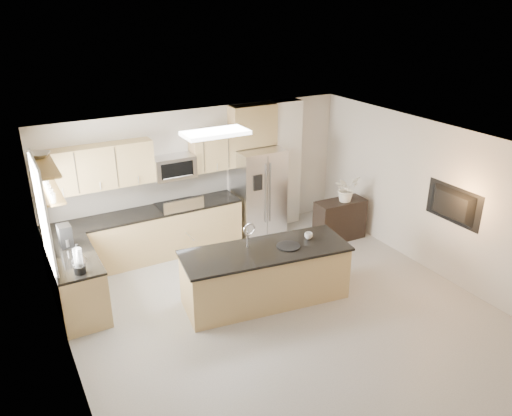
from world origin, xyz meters
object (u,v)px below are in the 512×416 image
cup (308,236)px  coffee_maker (65,236)px  platter (288,246)px  blender (79,263)px  bowl (39,154)px  credenza (340,220)px  island (265,275)px  range (180,227)px  microwave (174,167)px  refrigerator (258,192)px  flower_vase (347,182)px  television (450,205)px  kettle (78,254)px

cup → coffee_maker: 3.78m
platter → blender: bearing=166.8°
bowl → credenza: bearing=-5.2°
island → coffee_maker: size_ratio=7.68×
range → blender: bearing=-141.6°
microwave → refrigerator: microwave is taller
platter → flower_vase: size_ratio=0.48×
television → range: bearing=48.4°
bowl → television: 6.38m
kettle → microwave: bearing=35.2°
refrigerator → platter: refrigerator is taller
coffee_maker → bowl: 1.31m
refrigerator → coffee_maker: (-3.75, -0.66, 0.20)m
refrigerator → platter: (-0.75, -2.30, 0.02)m
island → bowl: size_ratio=6.97×
refrigerator → bowl: (-3.91, -0.54, 1.49)m
range → kettle: bearing=-147.2°
island → blender: island is taller
television → flower_vase: bearing=13.7°
coffee_maker → microwave: bearing=21.7°
range → bowl: 3.01m
credenza → flower_vase: (0.08, -0.04, 0.79)m
bowl → refrigerator: bearing=7.9°
blender → coffee_maker: blender is taller
range → platter: range is taller
range → cup: range is taller
platter → blender: 3.08m
credenza → television: bearing=-72.7°
kettle → coffee_maker: (-0.07, 0.60, 0.04)m
coffee_maker → bowl: bowl is taller
platter → kettle: size_ratio=1.31×
coffee_maker → television: television is taller
bowl → television: bearing=-23.7°
microwave → platter: size_ratio=2.05×
range → coffee_maker: size_ratio=3.24×
microwave → island: bearing=-76.8°
range → refrigerator: size_ratio=0.64×
credenza → bowl: 5.58m
cup → flower_vase: 2.06m
bowl → blender: bearing=-80.6°
range → cup: size_ratio=8.77×
bowl → kettle: bearing=-72.5°
cup → flower_vase: size_ratio=0.17×
platter → range: bearing=111.3°
refrigerator → kettle: 3.90m
cup → platter: size_ratio=0.35×
island → television: (2.95, -0.86, 0.90)m
refrigerator → flower_vase: size_ratio=2.31×
range → island: island is taller
kettle → television: (5.54, -1.82, 0.30)m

